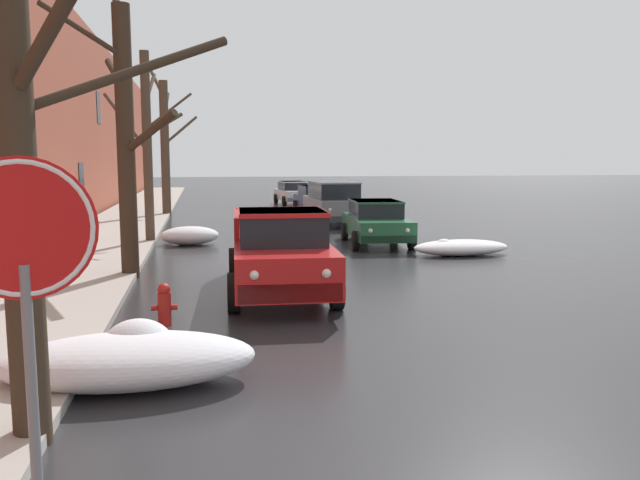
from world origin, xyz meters
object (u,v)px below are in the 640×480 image
object	(u,v)px
bare_tree_mid_block	(147,144)
stop_sign_at_corner	(25,273)
suv_grey_parked_kerbside_mid	(333,202)
bare_tree_second_along_sidewalk	(125,130)
sedan_darkblue_parked_far_down_block	(316,198)
pickup_truck_red_approaching_near_lane	(280,251)
bare_tree_at_the_corner	(23,157)
sedan_green_parked_kerbside_close	(376,221)
fire_hydrant	(164,304)
sedan_white_queued_behind_truck	(293,192)
bare_tree_far_down_block	(165,143)

from	to	relation	value
bare_tree_mid_block	stop_sign_at_corner	bearing A→B (deg)	-87.67
bare_tree_mid_block	suv_grey_parked_kerbside_mid	size ratio (longest dim) A/B	1.37
bare_tree_second_along_sidewalk	sedan_darkblue_parked_far_down_block	distance (m)	18.53
pickup_truck_red_approaching_near_lane	bare_tree_at_the_corner	bearing A→B (deg)	-116.02
pickup_truck_red_approaching_near_lane	sedan_green_parked_kerbside_close	bearing A→B (deg)	60.11
fire_hydrant	sedan_white_queued_behind_truck	bearing A→B (deg)	77.43
bare_tree_far_down_block	suv_grey_parked_kerbside_mid	size ratio (longest dim) A/B	1.66
bare_tree_second_along_sidewalk	pickup_truck_red_approaching_near_lane	distance (m)	4.74
bare_tree_mid_block	sedan_white_queued_behind_truck	bearing A→B (deg)	67.28
bare_tree_mid_block	sedan_green_parked_kerbside_close	bearing A→B (deg)	-11.75
sedan_green_parked_kerbside_close	suv_grey_parked_kerbside_mid	xyz separation A→B (m)	(-0.10, 6.17, 0.24)
bare_tree_mid_block	sedan_darkblue_parked_far_down_block	distance (m)	13.33
stop_sign_at_corner	sedan_darkblue_parked_far_down_block	bearing A→B (deg)	76.54
bare_tree_far_down_block	bare_tree_at_the_corner	bearing A→B (deg)	-89.88
bare_tree_second_along_sidewalk	suv_grey_parked_kerbside_mid	bearing A→B (deg)	56.43
sedan_white_queued_behind_truck	sedan_darkblue_parked_far_down_block	bearing A→B (deg)	-87.42
bare_tree_far_down_block	stop_sign_at_corner	xyz separation A→B (m)	(0.70, -27.99, -1.40)
bare_tree_at_the_corner	stop_sign_at_corner	size ratio (longest dim) A/B	1.95
bare_tree_mid_block	bare_tree_far_down_block	world-z (taller)	bare_tree_far_down_block
bare_tree_second_along_sidewalk	sedan_darkblue_parked_far_down_block	xyz separation A→B (m)	(7.48, 16.75, -2.64)
fire_hydrant	bare_tree_mid_block	bearing A→B (deg)	95.44
sedan_white_queued_behind_truck	bare_tree_at_the_corner	bearing A→B (deg)	-102.56
sedan_white_queued_behind_truck	stop_sign_at_corner	distance (m)	35.22
sedan_darkblue_parked_far_down_block	bare_tree_at_the_corner	bearing A→B (deg)	-106.15
pickup_truck_red_approaching_near_lane	sedan_green_parked_kerbside_close	size ratio (longest dim) A/B	1.30
bare_tree_mid_block	sedan_green_parked_kerbside_close	size ratio (longest dim) A/B	1.45
bare_tree_at_the_corner	stop_sign_at_corner	bearing A→B (deg)	-76.10
bare_tree_far_down_block	sedan_white_queued_behind_truck	xyz separation A→B (m)	(7.17, 6.60, -2.76)
suv_grey_parked_kerbside_mid	bare_tree_mid_block	bearing A→B (deg)	-146.47
suv_grey_parked_kerbside_mid	sedan_white_queued_behind_truck	size ratio (longest dim) A/B	1.06
suv_grey_parked_kerbside_mid	stop_sign_at_corner	bearing A→B (deg)	-106.02
bare_tree_at_the_corner	bare_tree_far_down_block	world-z (taller)	bare_tree_far_down_block
bare_tree_far_down_block	sedan_darkblue_parked_far_down_block	world-z (taller)	bare_tree_far_down_block
pickup_truck_red_approaching_near_lane	fire_hydrant	size ratio (longest dim) A/B	7.68
bare_tree_second_along_sidewalk	stop_sign_at_corner	distance (m)	11.56
bare_tree_at_the_corner	bare_tree_mid_block	xyz separation A→B (m)	(-0.06, 14.81, 0.48)
pickup_truck_red_approaching_near_lane	suv_grey_parked_kerbside_mid	distance (m)	13.67
bare_tree_mid_block	stop_sign_at_corner	size ratio (longest dim) A/B	2.23
sedan_green_parked_kerbside_close	sedan_white_queued_behind_truck	bearing A→B (deg)	89.96
bare_tree_at_the_corner	bare_tree_mid_block	size ratio (longest dim) A/B	0.87
bare_tree_at_the_corner	sedan_green_parked_kerbside_close	distance (m)	15.23
bare_tree_at_the_corner	pickup_truck_red_approaching_near_lane	xyz separation A→B (m)	(3.12, 6.39, -1.85)
bare_tree_second_along_sidewalk	sedan_white_queued_behind_truck	distance (m)	24.36
stop_sign_at_corner	sedan_white_queued_behind_truck	bearing A→B (deg)	79.41
pickup_truck_red_approaching_near_lane	sedan_darkblue_parked_far_down_block	xyz separation A→B (m)	(4.29, 19.19, -0.13)
pickup_truck_red_approaching_near_lane	suv_grey_parked_kerbside_mid	size ratio (longest dim) A/B	1.22
sedan_green_parked_kerbside_close	suv_grey_parked_kerbside_mid	world-z (taller)	suv_grey_parked_kerbside_mid
bare_tree_mid_block	pickup_truck_red_approaching_near_lane	distance (m)	9.30
bare_tree_second_along_sidewalk	sedan_darkblue_parked_far_down_block	size ratio (longest dim) A/B	1.62
fire_hydrant	sedan_darkblue_parked_far_down_block	bearing A→B (deg)	73.13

